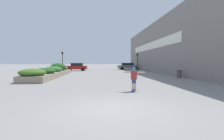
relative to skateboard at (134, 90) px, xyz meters
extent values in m
plane|color=gray|center=(-1.49, -3.60, -0.07)|extent=(300.00, 300.00, 0.00)
cube|color=gray|center=(7.38, 15.28, 4.00)|extent=(0.60, 45.69, 8.14)
cube|color=silver|center=(7.04, 20.18, 4.39)|extent=(0.06, 23.09, 1.20)
cube|color=gray|center=(-7.31, 11.02, 0.21)|extent=(2.15, 14.03, 0.55)
ellipsoid|color=#3D6623|center=(-7.41, 5.16, 0.72)|extent=(2.16, 2.22, 0.65)
ellipsoid|color=#234C1E|center=(-7.22, 8.00, 0.71)|extent=(2.05, 2.21, 0.61)
ellipsoid|color=#33702D|center=(-7.23, 11.26, 0.75)|extent=(2.04, 1.83, 0.72)
ellipsoid|color=#234C1E|center=(-7.28, 14.02, 0.90)|extent=(2.06, 1.78, 1.12)
ellipsoid|color=#3D6623|center=(-7.33, 16.58, 0.73)|extent=(1.77, 2.10, 0.67)
cube|color=navy|center=(0.00, 0.00, 0.01)|extent=(0.43, 0.77, 0.01)
cylinder|color=beige|center=(0.01, 0.28, -0.04)|extent=(0.07, 0.07, 0.05)
cylinder|color=beige|center=(0.16, 0.22, -0.04)|extent=(0.07, 0.07, 0.05)
cylinder|color=beige|center=(-0.16, -0.22, -0.04)|extent=(0.07, 0.07, 0.05)
cylinder|color=beige|center=(-0.01, -0.28, -0.04)|extent=(0.07, 0.07, 0.05)
cylinder|color=tan|center=(-0.07, 0.02, 0.31)|extent=(0.14, 0.14, 0.59)
cylinder|color=tan|center=(0.07, -0.02, 0.31)|extent=(0.14, 0.14, 0.59)
cube|color=navy|center=(0.00, 0.00, 0.50)|extent=(0.26, 0.23, 0.21)
cube|color=maroon|center=(0.00, 0.00, 0.84)|extent=(0.37, 0.27, 0.46)
cylinder|color=tan|center=(-0.36, 0.13, 1.01)|extent=(0.43, 0.22, 0.08)
cylinder|color=tan|center=(0.36, -0.13, 1.01)|extent=(0.43, 0.22, 0.08)
sphere|color=tan|center=(0.00, 0.00, 1.16)|extent=(0.19, 0.19, 0.19)
sphere|color=blue|center=(0.00, 0.00, 1.20)|extent=(0.22, 0.22, 0.22)
cylinder|color=#514C47|center=(6.45, 7.89, 0.31)|extent=(0.49, 0.49, 0.75)
cylinder|color=black|center=(6.45, 7.89, 0.71)|extent=(0.52, 0.52, 0.05)
cube|color=slate|center=(4.82, 29.13, 0.58)|extent=(4.76, 1.76, 0.62)
cube|color=black|center=(4.63, 29.13, 1.16)|extent=(2.62, 1.55, 0.55)
cylinder|color=black|center=(6.30, 29.97, 0.27)|extent=(0.67, 0.22, 0.67)
cylinder|color=black|center=(6.30, 28.30, 0.27)|extent=(0.67, 0.22, 0.67)
cylinder|color=black|center=(3.35, 29.97, 0.27)|extent=(0.67, 0.22, 0.67)
cylinder|color=black|center=(3.35, 28.30, 0.27)|extent=(0.67, 0.22, 0.67)
cube|color=maroon|center=(-6.15, 24.51, 0.55)|extent=(4.09, 1.87, 0.64)
cube|color=black|center=(-5.99, 24.51, 1.15)|extent=(2.25, 1.65, 0.57)
cylinder|color=black|center=(-7.42, 23.62, 0.23)|extent=(0.60, 0.22, 0.60)
cylinder|color=black|center=(-7.42, 25.40, 0.23)|extent=(0.60, 0.22, 0.60)
cylinder|color=black|center=(-4.88, 23.62, 0.23)|extent=(0.60, 0.22, 0.60)
cylinder|color=black|center=(-4.88, 25.40, 0.23)|extent=(0.60, 0.22, 0.60)
cylinder|color=black|center=(-8.14, 21.31, 1.45)|extent=(0.11, 0.11, 3.04)
cube|color=black|center=(-8.14, 21.31, 3.19)|extent=(0.28, 0.20, 0.45)
sphere|color=red|center=(-8.14, 21.19, 3.34)|extent=(0.15, 0.15, 0.15)
sphere|color=#2D2823|center=(-8.14, 21.19, 3.19)|extent=(0.15, 0.15, 0.15)
sphere|color=#2D2823|center=(-8.14, 21.19, 3.04)|extent=(0.15, 0.15, 0.15)
cylinder|color=black|center=(5.21, 21.76, 1.34)|extent=(0.11, 0.11, 2.81)
cube|color=black|center=(5.21, 21.76, 2.97)|extent=(0.28, 0.20, 0.45)
sphere|color=red|center=(5.21, 21.64, 3.12)|extent=(0.15, 0.15, 0.15)
sphere|color=#2D2823|center=(5.21, 21.64, 2.97)|extent=(0.15, 0.15, 0.15)
sphere|color=#2D2823|center=(5.21, 21.64, 2.82)|extent=(0.15, 0.15, 0.15)
camera|label=1|loc=(-2.04, -9.67, 1.57)|focal=28.00mm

